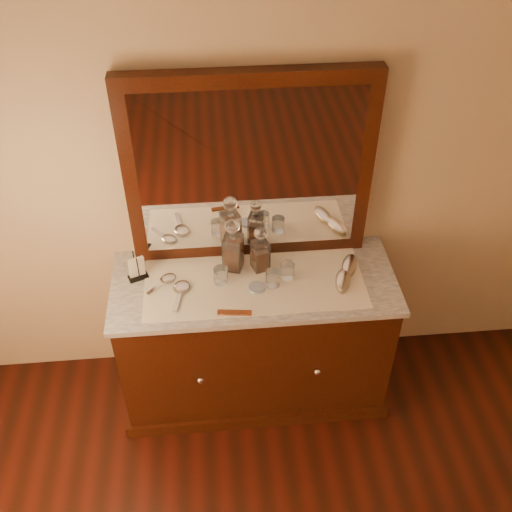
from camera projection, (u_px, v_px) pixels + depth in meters
name	position (u px, v px, depth m)	size (l,w,h in m)	color
dresser_cabinet	(254.00, 339.00, 3.25)	(1.40, 0.55, 0.82)	black
dresser_plinth	(254.00, 381.00, 3.49)	(1.46, 0.59, 0.08)	black
knob_left	(201.00, 380.00, 2.98)	(0.04, 0.04, 0.04)	silver
knob_right	(317.00, 371.00, 3.02)	(0.04, 0.04, 0.04)	silver
marble_top	(254.00, 283.00, 2.97)	(1.44, 0.59, 0.03)	white
mirror_frame	(249.00, 170.00, 2.82)	(1.20, 0.08, 1.00)	black
mirror_glass	(250.00, 174.00, 2.80)	(1.06, 0.01, 0.86)	white
lace_runner	(255.00, 283.00, 2.94)	(1.10, 0.45, 0.00)	white
pin_dish	(257.00, 288.00, 2.91)	(0.08, 0.08, 0.01)	white
comb	(235.00, 313.00, 2.78)	(0.16, 0.03, 0.01)	brown
napkin_rack	(137.00, 268.00, 2.94)	(0.11, 0.09, 0.15)	black
decanter_left	(233.00, 250.00, 2.96)	(0.12, 0.12, 0.31)	#954015
decanter_right	(260.00, 253.00, 2.96)	(0.10, 0.10, 0.26)	#954015
brush_near	(343.00, 281.00, 2.92)	(0.12, 0.18, 0.05)	tan
brush_far	(349.00, 266.00, 3.01)	(0.13, 0.18, 0.05)	tan
hand_mirror_outer	(165.00, 280.00, 2.95)	(0.16, 0.17, 0.02)	silver
hand_mirror_inner	(181.00, 290.00, 2.89)	(0.10, 0.22, 0.02)	silver
tumblers	(260.00, 275.00, 2.93)	(0.41, 0.13, 0.08)	white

